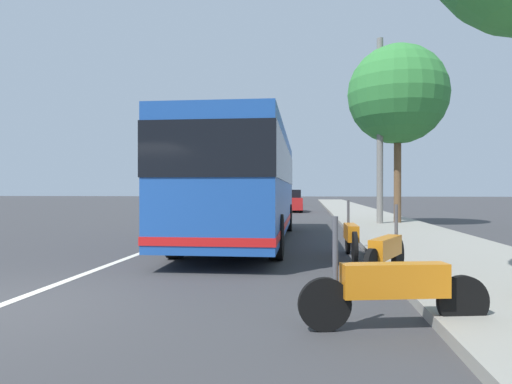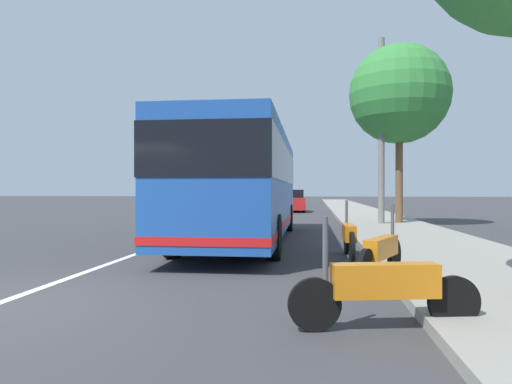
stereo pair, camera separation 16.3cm
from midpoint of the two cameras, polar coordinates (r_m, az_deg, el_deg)
sidewalk_curb at (r=15.77m, az=18.64°, el=-5.09°), size 110.00×3.60×0.14m
lane_divider_line at (r=16.02m, az=-7.64°, el=-5.23°), size 110.00×0.16×0.01m
coach_bus at (r=13.49m, az=-1.03°, el=1.48°), size 11.03×2.66×3.13m
motorcycle_by_tree at (r=5.23m, az=16.74°, el=-11.49°), size 0.49×2.11×1.24m
motorcycle_angled at (r=7.91m, az=16.14°, el=-7.41°), size 2.05×1.00×1.27m
motorcycle_far_end at (r=10.36m, az=12.08°, el=-5.54°), size 2.19×0.25×1.28m
car_behind_bus at (r=32.32m, az=4.59°, el=-1.20°), size 4.21×2.12×1.57m
car_ahead_same_lane at (r=46.41m, az=0.08°, el=-0.77°), size 4.44×1.88×1.57m
car_far_distant at (r=34.51m, az=-3.81°, el=-1.19°), size 4.22×1.86×1.42m
car_side_street at (r=45.79m, az=4.29°, el=-0.85°), size 4.23×1.91×1.40m
roadside_tree_mid_block at (r=20.80m, az=17.84°, el=11.64°), size 4.26×4.26×7.80m
utility_pole at (r=19.85m, az=15.76°, el=7.27°), size 0.26×0.26×7.93m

